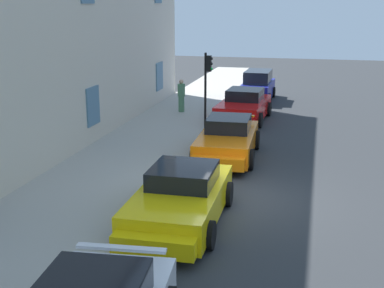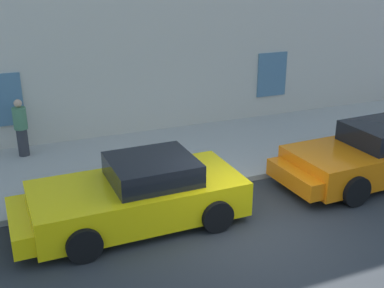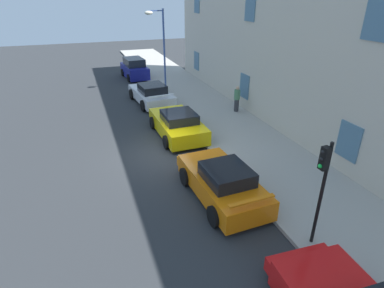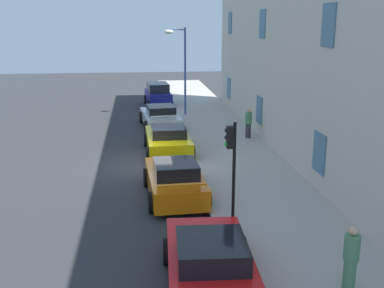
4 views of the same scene
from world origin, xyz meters
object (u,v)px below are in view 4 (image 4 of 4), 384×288
at_px(sportscar_red_lead, 160,116).
at_px(traffic_light, 232,157).
at_px(sportscar_tail_end, 209,263).
at_px(sportscar_white_middle, 174,179).
at_px(pedestrian_admiring, 248,123).
at_px(hatchback_distant, 158,95).
at_px(sportscar_yellow_flank, 168,140).
at_px(pedestrian_strolling, 351,258).
at_px(street_lamp, 179,55).

height_order(sportscar_red_lead, traffic_light, traffic_light).
distance_m(sportscar_tail_end, traffic_light, 3.63).
distance_m(sportscar_white_middle, pedestrian_admiring, 9.20).
height_order(sportscar_white_middle, pedestrian_admiring, pedestrian_admiring).
bearing_deg(hatchback_distant, sportscar_tail_end, 0.08).
xyz_separation_m(sportscar_tail_end, pedestrian_admiring, (-14.20, 4.35, 0.32)).
bearing_deg(traffic_light, sportscar_white_middle, -156.43).
height_order(sportscar_red_lead, sportscar_white_middle, sportscar_white_middle).
height_order(sportscar_tail_end, traffic_light, traffic_light).
height_order(sportscar_tail_end, pedestrian_admiring, pedestrian_admiring).
height_order(sportscar_yellow_flank, pedestrian_strolling, pedestrian_strolling).
bearing_deg(sportscar_yellow_flank, hatchback_distant, 179.35).
bearing_deg(traffic_light, pedestrian_strolling, 29.76).
distance_m(traffic_light, street_lamp, 18.34).
relative_size(sportscar_white_middle, pedestrian_admiring, 2.93).
bearing_deg(pedestrian_admiring, pedestrian_strolling, -4.25).
bearing_deg(street_lamp, pedestrian_admiring, 24.22).
height_order(hatchback_distant, street_lamp, street_lamp).
relative_size(pedestrian_admiring, pedestrian_strolling, 0.99).
bearing_deg(pedestrian_strolling, sportscar_white_middle, -153.09).
bearing_deg(pedestrian_strolling, hatchback_distant, -172.91).
distance_m(street_lamp, pedestrian_strolling, 22.30).
relative_size(sportscar_white_middle, hatchback_distant, 1.19).
bearing_deg(pedestrian_strolling, sportscar_tail_end, -103.33).
bearing_deg(sportscar_white_middle, hatchback_distant, 179.09).
xyz_separation_m(sportscar_white_middle, sportscar_tail_end, (6.30, 0.35, -0.00)).
xyz_separation_m(hatchback_distant, street_lamp, (4.38, 1.24, 3.33)).
bearing_deg(traffic_light, sportscar_red_lead, -174.81).
height_order(sportscar_red_lead, hatchback_distant, hatchback_distant).
bearing_deg(pedestrian_strolling, street_lamp, -174.69).
distance_m(sportscar_red_lead, sportscar_tail_end, 18.25).
distance_m(sportscar_white_middle, hatchback_distant, 19.29).
relative_size(hatchback_distant, pedestrian_strolling, 2.42).
relative_size(sportscar_yellow_flank, sportscar_tail_end, 1.01).
height_order(street_lamp, pedestrian_strolling, street_lamp).
distance_m(sportscar_white_middle, sportscar_tail_end, 6.31).
xyz_separation_m(hatchback_distant, pedestrian_admiring, (11.39, 4.39, 0.15)).
distance_m(street_lamp, pedestrian_admiring, 8.32).
bearing_deg(sportscar_tail_end, sportscar_yellow_flank, -179.13).
xyz_separation_m(sportscar_yellow_flank, pedestrian_strolling, (13.13, 3.43, 0.35)).
relative_size(sportscar_red_lead, traffic_light, 1.52).
relative_size(sportscar_yellow_flank, hatchback_distant, 1.22).
height_order(sportscar_yellow_flank, pedestrian_admiring, pedestrian_admiring).
height_order(sportscar_yellow_flank, sportscar_tail_end, sportscar_tail_end).
bearing_deg(sportscar_yellow_flank, sportscar_tail_end, 0.87).
bearing_deg(traffic_light, sportscar_tail_end, -20.69).
distance_m(sportscar_yellow_flank, pedestrian_strolling, 13.58).
height_order(sportscar_yellow_flank, sportscar_white_middle, sportscar_white_middle).
distance_m(sportscar_red_lead, street_lamp, 4.83).
relative_size(sportscar_red_lead, pedestrian_admiring, 3.15).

